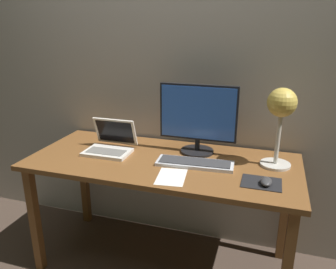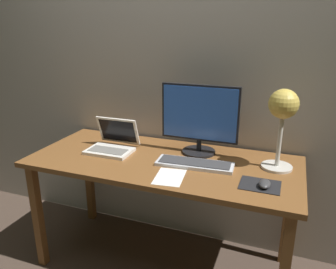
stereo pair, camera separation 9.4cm
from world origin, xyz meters
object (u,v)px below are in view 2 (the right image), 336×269
(keyboard_main, at_px, (195,164))
(desk_lamp, at_px, (283,112))
(laptop, at_px, (113,141))
(mouse, at_px, (265,184))
(monitor, at_px, (200,117))

(keyboard_main, bearing_deg, desk_lamp, 16.87)
(keyboard_main, bearing_deg, laptop, 173.47)
(laptop, relative_size, desk_lamp, 0.63)
(keyboard_main, relative_size, desk_lamp, 1.00)
(laptop, xyz_separation_m, desk_lamp, (1.00, 0.07, 0.27))
(desk_lamp, bearing_deg, laptop, -176.05)
(desk_lamp, bearing_deg, keyboard_main, -163.13)
(laptop, xyz_separation_m, mouse, (0.96, -0.20, -0.04))
(desk_lamp, relative_size, mouse, 4.68)
(desk_lamp, bearing_deg, mouse, -98.82)
(mouse, bearing_deg, laptop, 168.37)
(laptop, height_order, mouse, laptop)
(monitor, bearing_deg, laptop, -165.54)
(laptop, relative_size, mouse, 2.95)
(keyboard_main, bearing_deg, mouse, -18.49)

